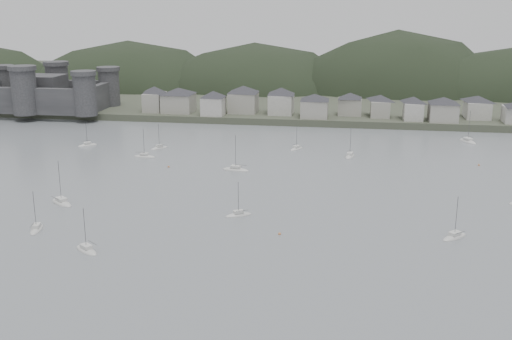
# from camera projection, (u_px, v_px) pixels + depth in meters

# --- Properties ---
(ground) EXTENTS (900.00, 900.00, 0.00)m
(ground) POSITION_uv_depth(u_px,v_px,m) (186.00, 320.00, 102.57)
(ground) COLOR slate
(ground) RESTS_ON ground
(far_shore_land) EXTENTS (900.00, 250.00, 3.00)m
(far_shore_land) POSITION_uv_depth(u_px,v_px,m) (311.00, 86.00, 383.16)
(far_shore_land) COLOR #383D2D
(far_shore_land) RESTS_ON ground
(forested_ridge) EXTENTS (851.55, 103.94, 102.57)m
(forested_ridge) POSITION_uv_depth(u_px,v_px,m) (315.00, 113.00, 361.42)
(forested_ridge) COLOR black
(forested_ridge) RESTS_ON ground
(castle) EXTENTS (66.00, 43.00, 20.00)m
(castle) POSITION_uv_depth(u_px,v_px,m) (42.00, 92.00, 289.12)
(castle) COLOR #303032
(castle) RESTS_ON far_shore_land
(waterfront_town) EXTENTS (451.48, 28.46, 12.92)m
(waterfront_town) POSITION_uv_depth(u_px,v_px,m) (408.00, 105.00, 267.24)
(waterfront_town) COLOR #9A998D
(waterfront_town) RESTS_ON far_shore_land
(sailboat_lead) EXTENTS (7.25, 7.24, 10.62)m
(sailboat_lead) POSITION_uv_depth(u_px,v_px,m) (454.00, 237.00, 138.55)
(sailboat_lead) COLOR beige
(sailboat_lead) RESTS_ON ground
(moored_fleet) EXTENTS (256.50, 178.30, 13.22)m
(moored_fleet) POSITION_uv_depth(u_px,v_px,m) (282.00, 191.00, 172.66)
(moored_fleet) COLOR beige
(moored_fleet) RESTS_ON ground
(mooring_buoys) EXTENTS (177.46, 133.50, 0.70)m
(mooring_buoys) POSITION_uv_depth(u_px,v_px,m) (317.00, 221.00, 149.18)
(mooring_buoys) COLOR #C47441
(mooring_buoys) RESTS_ON ground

